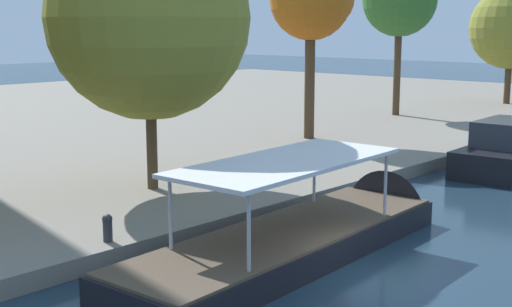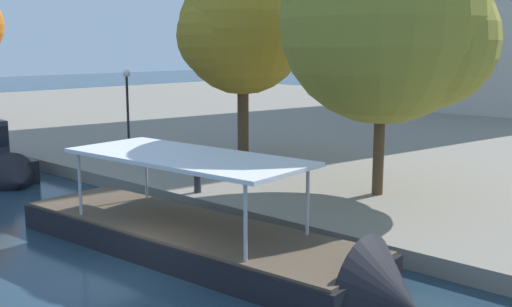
# 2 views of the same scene
# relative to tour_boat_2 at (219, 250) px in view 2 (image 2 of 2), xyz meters

# --- Properties ---
(ground_plane) EXTENTS (220.00, 220.00, 0.00)m
(ground_plane) POSITION_rel_tour_boat_2_xyz_m (-0.92, -2.87, -0.30)
(ground_plane) COLOR #1E3342
(tour_boat_2) EXTENTS (13.59, 4.15, 4.32)m
(tour_boat_2) POSITION_rel_tour_boat_2_xyz_m (0.00, 0.00, 0.00)
(tour_boat_2) COLOR black
(tour_boat_2) RESTS_ON ground_plane
(mooring_bollard_1) EXTENTS (0.30, 0.30, 0.83)m
(mooring_bollard_1) POSITION_rel_tour_boat_2_xyz_m (-4.87, 3.64, 0.71)
(mooring_bollard_1) COLOR #2D2D33
(mooring_bollard_1) RESTS_ON dock_promenade
(lamp_post) EXTENTS (0.37, 0.37, 4.45)m
(lamp_post) POSITION_rel_tour_boat_2_xyz_m (-12.09, 5.73, 2.86)
(lamp_post) COLOR black
(lamp_post) RESTS_ON dock_promenade
(tree_2) EXTENTS (6.16, 6.72, 9.38)m
(tree_2) POSITION_rel_tour_boat_2_xyz_m (-8.30, 9.81, 6.65)
(tree_2) COLOR #4C3823
(tree_2) RESTS_ON dock_promenade
(tree_3) EXTENTS (7.77, 7.78, 10.26)m
(tree_3) POSITION_rel_tour_boat_2_xyz_m (0.60, 8.41, 6.67)
(tree_3) COLOR #4C3823
(tree_3) RESTS_ON dock_promenade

